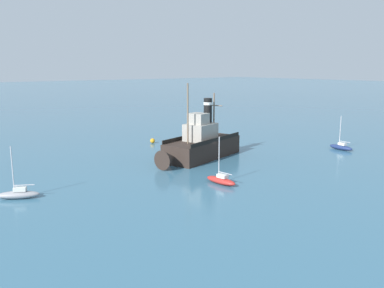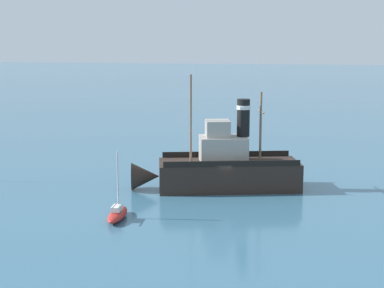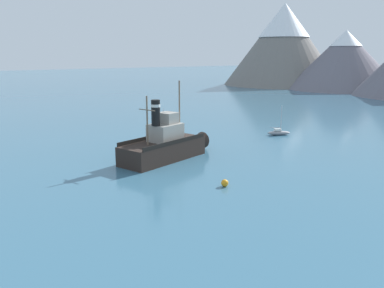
{
  "view_description": "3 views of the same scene",
  "coord_description": "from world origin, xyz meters",
  "px_view_note": "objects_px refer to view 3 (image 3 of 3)",
  "views": [
    {
      "loc": [
        -39.43,
        32.67,
        11.9
      ],
      "look_at": [
        3.01,
        -0.21,
        1.62
      ],
      "focal_mm": 38.0,
      "sensor_mm": 36.0,
      "label": 1
    },
    {
      "loc": [
        -47.82,
        -8.66,
        12.53
      ],
      "look_at": [
        3.3,
        3.08,
        3.46
      ],
      "focal_mm": 55.0,
      "sensor_mm": 36.0,
      "label": 2
    },
    {
      "loc": [
        44.79,
        -26.32,
        13.39
      ],
      "look_at": [
        3.3,
        2.48,
        2.04
      ],
      "focal_mm": 38.0,
      "sensor_mm": 36.0,
      "label": 3
    }
  ],
  "objects_px": {
    "old_tugboat": "(166,145)",
    "mooring_buoy": "(225,183)",
    "sailboat_grey": "(279,132)",
    "sailboat_red": "(163,137)"
  },
  "relations": [
    {
      "from": "old_tugboat",
      "to": "sailboat_red",
      "type": "height_order",
      "value": "old_tugboat"
    },
    {
      "from": "sailboat_red",
      "to": "mooring_buoy",
      "type": "xyz_separation_m",
      "value": [
        23.54,
        -6.6,
        -0.05
      ]
    },
    {
      "from": "sailboat_grey",
      "to": "sailboat_red",
      "type": "relative_size",
      "value": 1.0
    },
    {
      "from": "old_tugboat",
      "to": "sailboat_grey",
      "type": "distance_m",
      "value": 23.7
    },
    {
      "from": "sailboat_grey",
      "to": "mooring_buoy",
      "type": "height_order",
      "value": "sailboat_grey"
    },
    {
      "from": "old_tugboat",
      "to": "sailboat_grey",
      "type": "height_order",
      "value": "old_tugboat"
    },
    {
      "from": "old_tugboat",
      "to": "mooring_buoy",
      "type": "relative_size",
      "value": 19.58
    },
    {
      "from": "old_tugboat",
      "to": "sailboat_red",
      "type": "xyz_separation_m",
      "value": [
        -10.54,
        5.71,
        -1.4
      ]
    },
    {
      "from": "old_tugboat",
      "to": "mooring_buoy",
      "type": "distance_m",
      "value": 13.12
    },
    {
      "from": "old_tugboat",
      "to": "mooring_buoy",
      "type": "bearing_deg",
      "value": -3.91
    }
  ]
}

